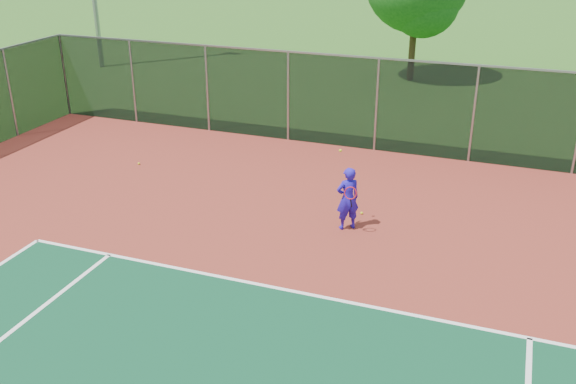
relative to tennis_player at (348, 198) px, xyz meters
The scene contains 5 objects.
court_apron 4.85m from the tennis_player, 60.90° to the right, with size 30.00×20.00×0.02m, color maroon.
fence_back 6.32m from the tennis_player, 68.25° to the left, with size 30.00×0.06×3.03m.
tennis_player is the anchor object (origin of this frame).
practice_ball_0 1.19m from the tennis_player, 80.22° to the left, with size 0.07×0.07×0.07m, color #C8CB17.
practice_ball_4 7.47m from the tennis_player, 164.49° to the left, with size 0.07×0.07×0.07m, color #C8CB17.
Camera 1 is at (1.20, -7.54, 7.11)m, focal length 40.00 mm.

